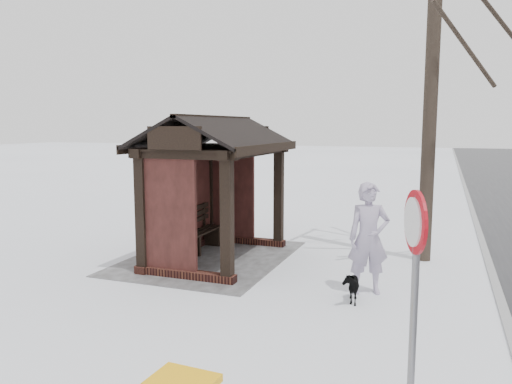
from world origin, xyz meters
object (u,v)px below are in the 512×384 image
dog (350,286)px  road_sign (414,259)px  bus_shelter (210,159)px  pedestrian (369,238)px

dog → road_sign: 3.76m
bus_shelter → dog: bus_shelter is taller
dog → road_sign: size_ratio=0.27×
road_sign → bus_shelter: bearing=-158.9°
bus_shelter → road_sign: 6.68m
pedestrian → road_sign: size_ratio=0.83×
bus_shelter → dog: (1.64, 3.33, -1.90)m
dog → pedestrian: bearing=57.2°
pedestrian → dog: pedestrian is taller
bus_shelter → road_sign: size_ratio=1.56×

